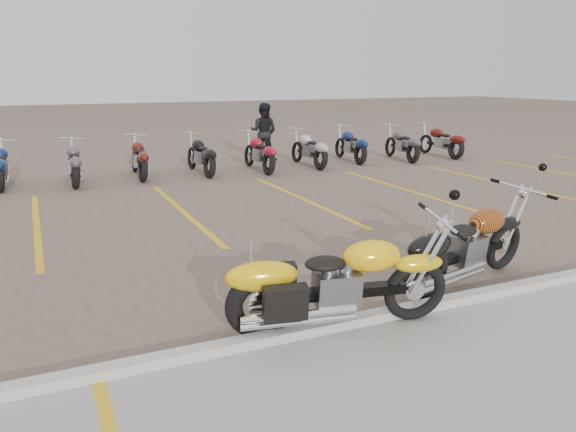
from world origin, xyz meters
name	(u,v)px	position (x,y,z in m)	size (l,w,h in m)	color
ground	(255,274)	(0.00, 0.00, 0.00)	(100.00, 100.00, 0.00)	#735D52
curb	(323,328)	(0.00, -2.00, 0.06)	(60.00, 0.18, 0.12)	#ADAAA3
parking_stripes	(183,212)	(0.00, 4.00, 0.00)	(38.00, 5.50, 0.01)	gold
yellow_cruiser	(333,286)	(0.14, -1.96, 0.50)	(2.43, 0.63, 1.01)	black
flame_cruiser	(462,249)	(2.30, -1.49, 0.49)	(2.37, 0.71, 0.99)	black
person_b	(264,132)	(4.08, 9.70, 0.91)	(0.89, 0.69, 1.82)	black
bg_bike_row	(169,156)	(0.71, 8.17, 0.55)	(18.88, 2.03, 1.10)	black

